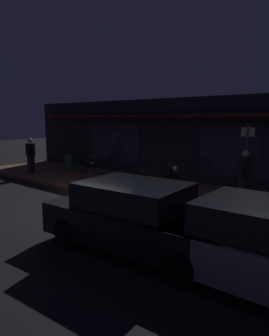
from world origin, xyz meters
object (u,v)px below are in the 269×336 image
(bicycle_extra, at_px, (92,166))
(bicycle_parked, at_px, (97,175))
(sign_post, at_px, (247,156))
(parked_car_near, at_px, (137,217))
(trash_bin, at_px, (69,162))
(person_bystander, at_px, (245,176))
(person_photographer, at_px, (31,155))
(motorcycle, at_px, (157,175))

(bicycle_extra, bearing_deg, bicycle_parked, -37.31)
(sign_post, distance_m, parked_car_near, 5.52)
(bicycle_extra, relative_size, trash_bin, 1.78)
(person_bystander, bearing_deg, parked_car_near, -98.53)
(person_photographer, distance_m, person_bystander, 9.88)
(bicycle_extra, height_order, person_bystander, person_bystander)
(sign_post, xyz_separation_m, parked_car_near, (-0.27, -5.46, -0.81))
(person_bystander, distance_m, sign_post, 1.29)
(bicycle_extra, xyz_separation_m, person_photographer, (-2.41, -1.68, 0.52))
(motorcycle, relative_size, bicycle_parked, 0.99)
(person_photographer, bearing_deg, trash_bin, 57.01)
(person_bystander, bearing_deg, person_photographer, -173.56)
(bicycle_extra, distance_m, person_bystander, 7.45)
(parked_car_near, bearing_deg, sign_post, 87.21)
(person_photographer, bearing_deg, bicycle_parked, 4.40)
(bicycle_parked, bearing_deg, motorcycle, 22.92)
(parked_car_near, bearing_deg, bicycle_extra, 144.12)
(person_photographer, relative_size, person_bystander, 1.00)
(sign_post, bearing_deg, bicycle_parked, -159.92)
(person_photographer, height_order, parked_car_near, person_photographer)
(bicycle_extra, bearing_deg, person_bystander, -4.39)
(sign_post, xyz_separation_m, trash_bin, (-8.47, -0.75, -0.89))
(bicycle_parked, relative_size, person_photographer, 0.99)
(sign_post, bearing_deg, parked_car_near, -92.79)
(person_bystander, height_order, trash_bin, person_bystander)
(sign_post, bearing_deg, motorcycle, -162.16)
(bicycle_extra, distance_m, parked_car_near, 8.35)
(motorcycle, xyz_separation_m, person_bystander, (3.36, -0.17, 0.38))
(bicycle_parked, xyz_separation_m, trash_bin, (-3.22, 1.16, 0.11))
(sign_post, bearing_deg, person_bystander, -71.31)
(motorcycle, height_order, sign_post, sign_post)
(sign_post, relative_size, trash_bin, 2.58)
(person_photographer, xyz_separation_m, person_bystander, (9.82, 1.11, 0.00))
(bicycle_parked, relative_size, trash_bin, 1.78)
(bicycle_parked, xyz_separation_m, sign_post, (5.25, 1.92, 1.00))
(bicycle_parked, relative_size, sign_post, 0.69)
(bicycle_parked, distance_m, person_photographer, 4.23)
(person_bystander, distance_m, parked_car_near, 4.38)
(parked_car_near, bearing_deg, person_photographer, 160.68)
(person_bystander, bearing_deg, bicycle_extra, 175.61)
(person_photographer, bearing_deg, sign_post, 13.36)
(motorcycle, xyz_separation_m, bicycle_extra, (-4.05, 0.39, -0.14))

